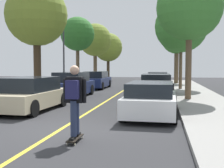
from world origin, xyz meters
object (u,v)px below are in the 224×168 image
(street_tree_left_nearest, at_px, (37,16))
(streetlamp, at_px, (64,43))
(street_tree_left_near, at_px, (77,34))
(street_tree_left_far, at_px, (95,40))
(parked_car_right_near, at_px, (156,85))
(skateboarder, at_px, (74,97))
(parked_car_left_nearest, at_px, (30,94))
(skateboard, at_px, (75,138))
(street_tree_right_far, at_px, (177,39))
(parked_car_left_near, at_px, (72,85))
(parked_car_right_far, at_px, (158,80))
(street_tree_left_farthest, at_px, (108,47))
(street_tree_right_near, at_px, (181,26))
(parked_car_left_far, at_px, (96,80))
(street_tree_right_nearest, at_px, (189,8))
(parked_car_right_nearest, at_px, (151,99))

(street_tree_left_nearest, bearing_deg, streetlamp, 90.43)
(street_tree_left_near, xyz_separation_m, street_tree_left_far, (0.00, 6.43, 0.06))
(parked_car_right_near, bearing_deg, skateboarder, -98.83)
(parked_car_left_nearest, xyz_separation_m, skateboard, (3.35, -4.46, -0.59))
(parked_car_right_near, height_order, street_tree_right_far, street_tree_right_far)
(parked_car_left_near, distance_m, parked_car_right_far, 9.20)
(parked_car_left_near, bearing_deg, parked_car_right_far, 56.75)
(parked_car_left_near, distance_m, street_tree_left_farthest, 21.15)
(parked_car_right_far, bearing_deg, street_tree_right_near, -50.61)
(street_tree_right_near, bearing_deg, parked_car_left_far, 172.56)
(street_tree_left_near, xyz_separation_m, skateboard, (5.07, -17.00, -4.44))
(streetlamp, bearing_deg, parked_car_right_near, -22.20)
(street_tree_left_far, relative_size, skateboarder, 3.51)
(street_tree_right_far, bearing_deg, street_tree_left_near, -145.36)
(parked_car_right_near, distance_m, street_tree_left_near, 9.92)
(parked_car_left_far, xyz_separation_m, parked_car_right_near, (5.04, -5.68, -0.01))
(parked_car_left_nearest, bearing_deg, street_tree_left_nearest, 110.76)
(parked_car_left_nearest, bearing_deg, street_tree_left_farthest, 93.73)
(street_tree_left_nearest, relative_size, skateboarder, 3.62)
(street_tree_left_near, bearing_deg, street_tree_right_far, 34.64)
(parked_car_left_nearest, xyz_separation_m, street_tree_left_near, (-1.72, 12.54, 3.85))
(parked_car_left_far, relative_size, street_tree_right_nearest, 0.70)
(parked_car_right_nearest, height_order, street_tree_right_nearest, street_tree_right_nearest)
(street_tree_left_nearest, distance_m, street_tree_left_near, 8.02)
(street_tree_right_near, bearing_deg, street_tree_right_far, 90.00)
(street_tree_left_far, relative_size, street_tree_right_nearest, 0.97)
(parked_car_right_nearest, distance_m, parked_car_right_near, 6.97)
(parked_car_left_near, relative_size, parked_car_right_far, 0.93)
(parked_car_left_near, height_order, streetlamp, streetlamp)
(skateboard, bearing_deg, street_tree_left_far, 102.21)
(street_tree_left_nearest, bearing_deg, parked_car_right_nearest, -37.13)
(parked_car_right_near, distance_m, street_tree_left_nearest, 8.10)
(parked_car_right_near, bearing_deg, street_tree_left_nearest, -164.65)
(street_tree_right_near, distance_m, street_tree_right_far, 7.22)
(parked_car_left_near, relative_size, parked_car_right_near, 0.94)
(street_tree_left_near, bearing_deg, parked_car_right_nearest, -62.77)
(parked_car_left_far, bearing_deg, skateboard, -78.53)
(parked_car_left_near, height_order, parked_car_right_near, parked_car_left_near)
(street_tree_left_farthest, bearing_deg, street_tree_left_far, -90.00)
(parked_car_left_far, distance_m, parked_car_right_nearest, 13.62)
(street_tree_left_nearest, xyz_separation_m, streetlamp, (-0.04, 4.63, -1.21))
(skateboarder, bearing_deg, street_tree_left_farthest, 99.34)
(street_tree_right_far, bearing_deg, parked_car_right_near, -98.13)
(street_tree_left_farthest, xyz_separation_m, street_tree_right_nearest, (8.47, -22.07, 0.54))
(parked_car_left_far, bearing_deg, street_tree_left_farthest, 96.85)
(street_tree_right_nearest, bearing_deg, parked_car_left_nearest, -147.70)
(parked_car_right_near, xyz_separation_m, streetlamp, (-6.79, 2.77, 2.85))
(street_tree_left_near, relative_size, street_tree_right_nearest, 0.91)
(parked_car_right_near, height_order, skateboard, parked_car_right_near)
(parked_car_left_near, height_order, street_tree_right_far, street_tree_right_far)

